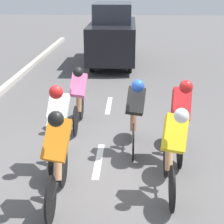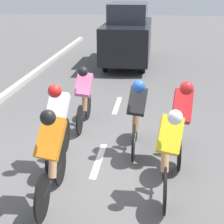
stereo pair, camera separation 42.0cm
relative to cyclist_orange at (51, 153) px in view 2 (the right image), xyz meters
The scene contains 10 objects.
ground_plane 1.64m from the cyclist_orange, 108.45° to the right, with size 60.00×60.00×0.00m, color #565454.
lane_stripe_mid 1.71m from the cyclist_orange, 107.53° to the right, with size 0.12×1.40×0.01m, color white.
lane_stripe_far 4.73m from the cyclist_orange, 95.59° to the right, with size 0.12×1.40×0.01m, color white.
cyclist_orange is the anchor object (origin of this frame).
cyclist_pink 3.03m from the cyclist_orange, 87.91° to the right, with size 0.38×1.63×1.44m.
cyclist_yellow 1.69m from the cyclist_orange, 167.24° to the right, with size 0.41×1.67×1.48m.
cyclist_red 2.53m from the cyclist_orange, 139.02° to the right, with size 0.38×1.63×1.54m.
cyclist_black 2.20m from the cyclist_orange, 120.05° to the right, with size 0.39×1.65×1.48m.
cyclist_white 1.18m from the cyclist_orange, 80.07° to the right, with size 0.39×1.63×1.56m.
support_car 9.87m from the cyclist_orange, 91.78° to the right, with size 1.70×4.51×2.30m.
Camera 2 is at (-0.97, 6.02, 3.12)m, focal length 60.00 mm.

